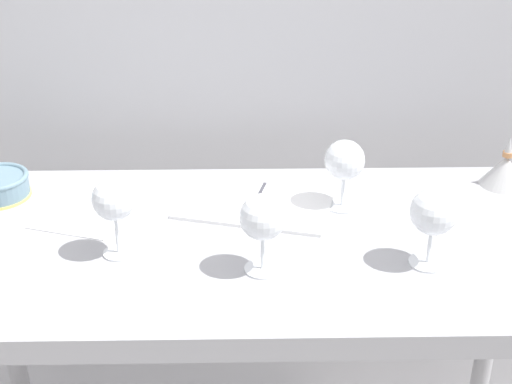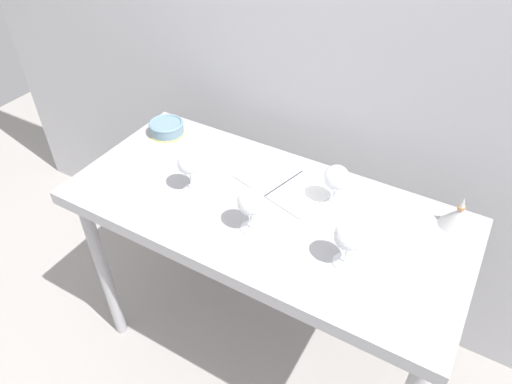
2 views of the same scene
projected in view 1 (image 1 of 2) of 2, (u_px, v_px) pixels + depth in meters
The scene contains 8 objects.
steel_counter at pixel (253, 280), 1.54m from camera, with size 1.40×0.65×0.90m.
wine_glass_far_right at pixel (345, 162), 1.57m from camera, with size 0.09×0.09×0.16m.
wine_glass_near_center at pixel (263, 219), 1.34m from camera, with size 0.09×0.09×0.16m.
wine_glass_near_left at pixel (114, 202), 1.39m from camera, with size 0.08×0.08×0.16m.
wine_glass_near_right at pixel (434, 214), 1.36m from camera, with size 0.09×0.09×0.16m.
open_notebook at pixel (255, 204), 1.61m from camera, with size 0.37×0.28×0.01m.
tasting_sheet_upper at pixel (93, 206), 1.61m from camera, with size 0.18×0.25×0.00m, color white.
decanter_funnel at pixel (505, 170), 1.69m from camera, with size 0.11×0.11×0.12m.
Camera 1 is at (-0.02, -1.29, 1.67)m, focal length 51.00 mm.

